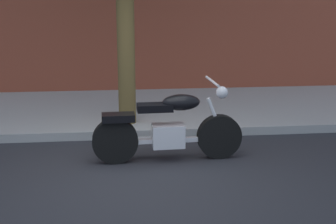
# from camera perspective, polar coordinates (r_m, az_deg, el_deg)

# --- Properties ---
(ground_plane) EXTENTS (60.00, 60.00, 0.00)m
(ground_plane) POSITION_cam_1_polar(r_m,az_deg,el_deg) (5.89, -3.51, -8.16)
(ground_plane) COLOR #28282D
(sidewalk) EXTENTS (18.51, 3.29, 0.14)m
(sidewalk) POSITION_cam_1_polar(r_m,az_deg,el_deg) (9.00, -4.50, 0.24)
(sidewalk) COLOR #A1A1A1
(sidewalk) RESTS_ON ground
(motorcycle) EXTENTS (2.08, 0.70, 1.12)m
(motorcycle) POSITION_cam_1_polar(r_m,az_deg,el_deg) (6.36, -0.02, -2.13)
(motorcycle) COLOR black
(motorcycle) RESTS_ON ground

